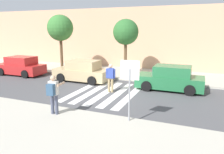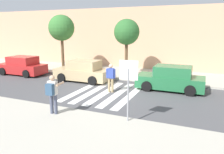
{
  "view_description": "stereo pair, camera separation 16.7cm",
  "coord_description": "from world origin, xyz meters",
  "px_view_note": "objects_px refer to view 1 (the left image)",
  "views": [
    {
      "loc": [
        5.2,
        -11.46,
        3.79
      ],
      "look_at": [
        0.6,
        -0.2,
        1.1
      ],
      "focal_mm": 35.0,
      "sensor_mm": 36.0,
      "label": 1
    },
    {
      "loc": [
        5.35,
        -11.39,
        3.79
      ],
      "look_at": [
        0.6,
        -0.2,
        1.1
      ],
      "focal_mm": 35.0,
      "sensor_mm": 36.0,
      "label": 2
    }
  ],
  "objects_px": {
    "parked_car_green": "(170,79)",
    "street_tree_west": "(60,28)",
    "pedestrian_crossing": "(111,77)",
    "parked_car_red": "(21,66)",
    "stop_sign": "(130,77)",
    "parked_car_tan": "(82,71)",
    "street_tree_center": "(126,32)",
    "photographer_with_backpack": "(53,91)"
  },
  "relations": [
    {
      "from": "parked_car_red",
      "to": "parked_car_tan",
      "type": "relative_size",
      "value": 1.0
    },
    {
      "from": "parked_car_green",
      "to": "street_tree_west",
      "type": "relative_size",
      "value": 0.85
    },
    {
      "from": "parked_car_red",
      "to": "street_tree_west",
      "type": "height_order",
      "value": "street_tree_west"
    },
    {
      "from": "photographer_with_backpack",
      "to": "street_tree_west",
      "type": "xyz_separation_m",
      "value": [
        -5.36,
        8.32,
        2.66
      ]
    },
    {
      "from": "parked_car_green",
      "to": "street_tree_center",
      "type": "distance_m",
      "value": 5.38
    },
    {
      "from": "stop_sign",
      "to": "parked_car_tan",
      "type": "height_order",
      "value": "stop_sign"
    },
    {
      "from": "pedestrian_crossing",
      "to": "parked_car_tan",
      "type": "bearing_deg",
      "value": 148.26
    },
    {
      "from": "pedestrian_crossing",
      "to": "parked_car_green",
      "type": "relative_size",
      "value": 0.42
    },
    {
      "from": "parked_car_tan",
      "to": "street_tree_west",
      "type": "bearing_deg",
      "value": 148.28
    },
    {
      "from": "pedestrian_crossing",
      "to": "parked_car_red",
      "type": "relative_size",
      "value": 0.42
    },
    {
      "from": "stop_sign",
      "to": "pedestrian_crossing",
      "type": "xyz_separation_m",
      "value": [
        -2.45,
        3.93,
        -0.96
      ]
    },
    {
      "from": "pedestrian_crossing",
      "to": "street_tree_west",
      "type": "xyz_separation_m",
      "value": [
        -6.15,
        3.8,
        2.86
      ]
    },
    {
      "from": "photographer_with_backpack",
      "to": "parked_car_green",
      "type": "relative_size",
      "value": 0.42
    },
    {
      "from": "photographer_with_backpack",
      "to": "pedestrian_crossing",
      "type": "bearing_deg",
      "value": 80.15
    },
    {
      "from": "parked_car_red",
      "to": "pedestrian_crossing",
      "type": "bearing_deg",
      "value": -11.88
    },
    {
      "from": "stop_sign",
      "to": "street_tree_center",
      "type": "bearing_deg",
      "value": 109.85
    },
    {
      "from": "parked_car_red",
      "to": "street_tree_center",
      "type": "xyz_separation_m",
      "value": [
        8.36,
        2.53,
        2.79
      ]
    },
    {
      "from": "parked_car_green",
      "to": "stop_sign",
      "type": "bearing_deg",
      "value": -98.24
    },
    {
      "from": "pedestrian_crossing",
      "to": "parked_car_red",
      "type": "bearing_deg",
      "value": 168.12
    },
    {
      "from": "parked_car_green",
      "to": "street_tree_west",
      "type": "height_order",
      "value": "street_tree_west"
    },
    {
      "from": "stop_sign",
      "to": "parked_car_red",
      "type": "xyz_separation_m",
      "value": [
        -11.37,
        5.81,
        -1.21
      ]
    },
    {
      "from": "stop_sign",
      "to": "parked_car_tan",
      "type": "bearing_deg",
      "value": 133.35
    },
    {
      "from": "parked_car_red",
      "to": "parked_car_tan",
      "type": "height_order",
      "value": "same"
    },
    {
      "from": "parked_car_tan",
      "to": "street_tree_center",
      "type": "distance_m",
      "value": 4.5
    },
    {
      "from": "parked_car_red",
      "to": "parked_car_green",
      "type": "xyz_separation_m",
      "value": [
        12.21,
        0.0,
        0.0
      ]
    },
    {
      "from": "parked_car_red",
      "to": "parked_car_tan",
      "type": "bearing_deg",
      "value": 0.0
    },
    {
      "from": "stop_sign",
      "to": "parked_car_green",
      "type": "bearing_deg",
      "value": 81.76
    },
    {
      "from": "pedestrian_crossing",
      "to": "street_tree_center",
      "type": "bearing_deg",
      "value": 97.29
    },
    {
      "from": "photographer_with_backpack",
      "to": "parked_car_tan",
      "type": "distance_m",
      "value": 6.79
    },
    {
      "from": "parked_car_red",
      "to": "parked_car_tan",
      "type": "xyz_separation_m",
      "value": [
        5.89,
        0.0,
        0.0
      ]
    },
    {
      "from": "stop_sign",
      "to": "street_tree_west",
      "type": "height_order",
      "value": "street_tree_west"
    },
    {
      "from": "parked_car_tan",
      "to": "street_tree_center",
      "type": "relative_size",
      "value": 0.93
    },
    {
      "from": "parked_car_tan",
      "to": "parked_car_green",
      "type": "xyz_separation_m",
      "value": [
        6.32,
        -0.0,
        0.0
      ]
    },
    {
      "from": "pedestrian_crossing",
      "to": "street_tree_center",
      "type": "distance_m",
      "value": 5.12
    },
    {
      "from": "photographer_with_backpack",
      "to": "pedestrian_crossing",
      "type": "relative_size",
      "value": 1.0
    },
    {
      "from": "street_tree_west",
      "to": "pedestrian_crossing",
      "type": "bearing_deg",
      "value": -31.73
    },
    {
      "from": "street_tree_center",
      "to": "parked_car_red",
      "type": "bearing_deg",
      "value": -163.18
    },
    {
      "from": "parked_car_red",
      "to": "street_tree_west",
      "type": "bearing_deg",
      "value": 34.71
    },
    {
      "from": "stop_sign",
      "to": "street_tree_west",
      "type": "xyz_separation_m",
      "value": [
        -8.59,
        7.73,
        1.89
      ]
    },
    {
      "from": "stop_sign",
      "to": "parked_car_red",
      "type": "height_order",
      "value": "stop_sign"
    },
    {
      "from": "photographer_with_backpack",
      "to": "parked_car_green",
      "type": "bearing_deg",
      "value": 57.5
    },
    {
      "from": "parked_car_tan",
      "to": "parked_car_green",
      "type": "relative_size",
      "value": 1.0
    }
  ]
}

